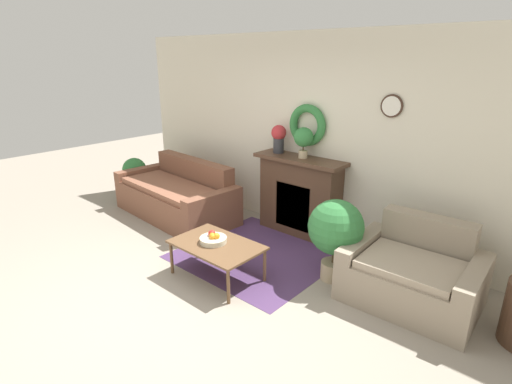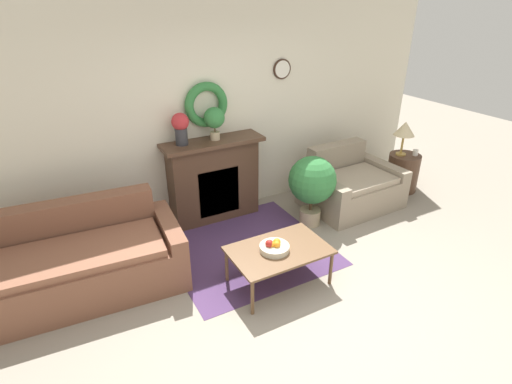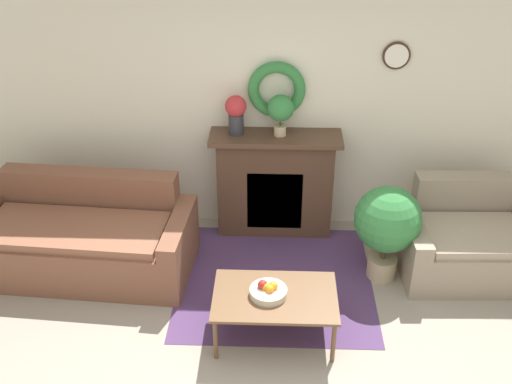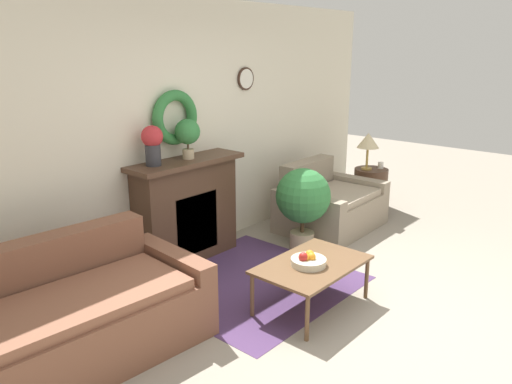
{
  "view_description": "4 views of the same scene",
  "coord_description": "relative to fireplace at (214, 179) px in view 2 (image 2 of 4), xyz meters",
  "views": [
    {
      "loc": [
        2.89,
        -2.07,
        2.38
      ],
      "look_at": [
        -0.04,
        1.28,
        0.87
      ],
      "focal_mm": 28.0,
      "sensor_mm": 36.0,
      "label": 1
    },
    {
      "loc": [
        -1.89,
        -2.18,
        2.72
      ],
      "look_at": [
        0.12,
        1.47,
        0.66
      ],
      "focal_mm": 28.0,
      "sensor_mm": 36.0,
      "label": 2
    },
    {
      "loc": [
        -0.08,
        -3.09,
        3.52
      ],
      "look_at": [
        -0.25,
        1.44,
        0.91
      ],
      "focal_mm": 42.0,
      "sensor_mm": 36.0,
      "label": 3
    },
    {
      "loc": [
        -3.35,
        -1.58,
        2.2
      ],
      "look_at": [
        0.04,
        1.39,
        0.89
      ],
      "focal_mm": 35.0,
      "sensor_mm": 36.0,
      "label": 4
    }
  ],
  "objects": [
    {
      "name": "ground_plane",
      "position": [
        0.09,
        -2.25,
        -0.56
      ],
      "size": [
        16.0,
        16.0,
        0.0
      ],
      "primitive_type": "plane",
      "color": "gray"
    },
    {
      "name": "potted_plant_on_mantel",
      "position": [
        0.04,
        -0.01,
        0.81
      ],
      "size": [
        0.26,
        0.26,
        0.41
      ],
      "color": "tan",
      "rests_on": "fireplace"
    },
    {
      "name": "table_lamp",
      "position": [
        2.81,
        -0.55,
        0.41
      ],
      "size": [
        0.3,
        0.3,
        0.51
      ],
      "color": "#B28E42",
      "rests_on": "side_table_by_loveseat"
    },
    {
      "name": "fireplace",
      "position": [
        0.0,
        0.0,
        0.0
      ],
      "size": [
        1.3,
        0.41,
        1.1
      ],
      "color": "#4C3323",
      "rests_on": "ground_plane"
    },
    {
      "name": "mug",
      "position": [
        2.97,
        -0.68,
        0.06
      ],
      "size": [
        0.08,
        0.08,
        0.09
      ],
      "color": "silver",
      "rests_on": "side_table_by_loveseat"
    },
    {
      "name": "coffee_table",
      "position": [
        0.02,
        -1.6,
        -0.18
      ],
      "size": [
        1.0,
        0.65,
        0.41
      ],
      "color": "brown",
      "rests_on": "ground_plane"
    },
    {
      "name": "couch_left",
      "position": [
        -1.81,
        -0.71,
        -0.24
      ],
      "size": [
        2.12,
        1.11,
        0.85
      ],
      "rotation": [
        0.0,
        0.0,
        -0.07
      ],
      "color": "brown",
      "rests_on": "ground_plane"
    },
    {
      "name": "vase_on_mantel_left",
      "position": [
        -0.39,
        0.01,
        0.77
      ],
      "size": [
        0.21,
        0.21,
        0.39
      ],
      "color": "#2D2D33",
      "rests_on": "fireplace"
    },
    {
      "name": "wall_back",
      "position": [
        0.08,
        0.2,
        0.8
      ],
      "size": [
        6.8,
        0.17,
        2.7
      ],
      "color": "beige",
      "rests_on": "ground_plane"
    },
    {
      "name": "fruit_bowl",
      "position": [
        -0.04,
        -1.6,
        -0.1
      ],
      "size": [
        0.3,
        0.3,
        0.12
      ],
      "color": "beige",
      "rests_on": "coffee_table"
    },
    {
      "name": "potted_plant_floor_by_loveseat",
      "position": [
        1.02,
        -0.77,
        0.04
      ],
      "size": [
        0.61,
        0.61,
        0.94
      ],
      "color": "tan",
      "rests_on": "ground_plane"
    },
    {
      "name": "side_table_by_loveseat",
      "position": [
        2.86,
        -0.6,
        -0.27
      ],
      "size": [
        0.47,
        0.47,
        0.57
      ],
      "color": "#4C3323",
      "rests_on": "ground_plane"
    },
    {
      "name": "loveseat_right",
      "position": [
        1.83,
        -0.59,
        -0.26
      ],
      "size": [
        1.3,
        1.0,
        0.82
      ],
      "rotation": [
        0.0,
        0.0,
        0.03
      ],
      "color": "gray",
      "rests_on": "ground_plane"
    },
    {
      "name": "floor_rug",
      "position": [
        0.02,
        -0.88,
        -0.55
      ],
      "size": [
        1.8,
        1.75,
        0.01
      ],
      "color": "#4C335B",
      "rests_on": "ground_plane"
    }
  ]
}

